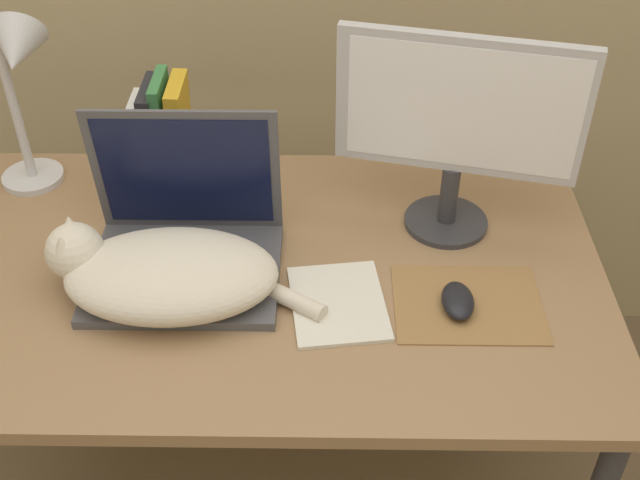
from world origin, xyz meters
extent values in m
cube|color=#93704C|center=(0.00, 0.39, 0.73)|extent=(1.27, 0.78, 0.03)
cylinder|color=#38383D|center=(-0.59, 0.73, 0.36)|extent=(0.04, 0.04, 0.72)
cylinder|color=#38383D|center=(0.59, 0.73, 0.36)|extent=(0.04, 0.04, 0.72)
cube|color=#4C4C51|center=(-0.15, 0.36, 0.76)|extent=(0.35, 0.28, 0.02)
cube|color=#28282D|center=(-0.15, 0.35, 0.77)|extent=(0.29, 0.14, 0.00)
cube|color=#4C4C51|center=(-0.15, 0.48, 0.90)|extent=(0.35, 0.04, 0.28)
cube|color=#0F1433|center=(-0.15, 0.48, 0.90)|extent=(0.32, 0.03, 0.24)
ellipsoid|color=beige|center=(-0.16, 0.30, 0.80)|extent=(0.38, 0.25, 0.11)
sphere|color=beige|center=(-0.33, 0.34, 0.83)|extent=(0.10, 0.10, 0.10)
cone|color=beige|center=(-0.34, 0.36, 0.87)|extent=(0.04, 0.04, 0.03)
cone|color=beige|center=(-0.34, 0.31, 0.87)|extent=(0.04, 0.04, 0.03)
cylinder|color=beige|center=(0.05, 0.29, 0.76)|extent=(0.13, 0.10, 0.03)
cylinder|color=#333338|center=(0.35, 0.53, 0.75)|extent=(0.17, 0.17, 0.01)
cylinder|color=#333338|center=(0.35, 0.53, 0.82)|extent=(0.04, 0.04, 0.12)
cube|color=#B2B2B7|center=(0.35, 0.53, 1.02)|extent=(0.45, 0.12, 0.27)
cube|color=white|center=(0.36, 0.52, 1.02)|extent=(0.41, 0.10, 0.24)
cube|color=olive|center=(0.37, 0.29, 0.75)|extent=(0.26, 0.20, 0.00)
ellipsoid|color=black|center=(0.35, 0.28, 0.76)|extent=(0.06, 0.10, 0.03)
cube|color=white|center=(-0.28, 0.66, 0.84)|extent=(0.02, 0.14, 0.19)
cube|color=#232328|center=(-0.25, 0.66, 0.86)|extent=(0.04, 0.13, 0.24)
cube|color=#387A42|center=(-0.22, 0.66, 0.87)|extent=(0.03, 0.12, 0.25)
cube|color=gold|center=(-0.19, 0.66, 0.87)|extent=(0.04, 0.13, 0.24)
cylinder|color=silver|center=(-0.52, 0.67, 0.75)|extent=(0.13, 0.13, 0.01)
cylinder|color=silver|center=(-0.52, 0.67, 0.92)|extent=(0.02, 0.02, 0.31)
cone|color=silver|center=(-0.47, 0.63, 1.07)|extent=(0.11, 0.13, 0.14)
cube|color=silver|center=(0.14, 0.29, 0.75)|extent=(0.19, 0.23, 0.01)
camera|label=1|loc=(0.12, -0.75, 1.74)|focal=45.00mm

